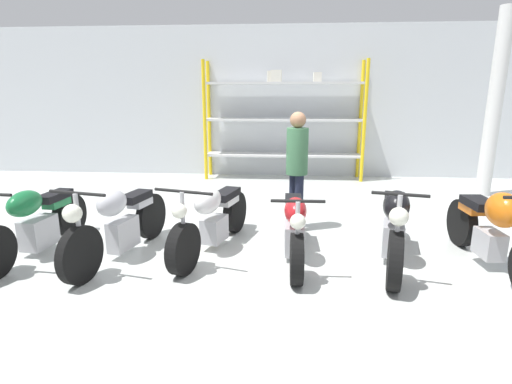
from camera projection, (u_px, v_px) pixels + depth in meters
ground_plane at (254, 250)px, 5.28m from camera, size 30.00×30.00×0.00m
back_wall at (271, 103)px, 9.76m from camera, size 30.00×0.08×3.60m
shelving_rack at (284, 116)px, 9.45m from camera, size 3.77×0.63×2.77m
support_pillar at (495, 105)px, 7.75m from camera, size 0.28×0.28×3.60m
motorcycle_green at (34, 223)px, 5.06m from camera, size 0.63×2.05×0.98m
motorcycle_silver at (119, 222)px, 4.95m from camera, size 0.75×2.09×1.02m
motorcycle_white at (212, 218)px, 5.21m from camera, size 0.88×2.11×0.98m
motorcycle_red at (295, 228)px, 4.95m from camera, size 0.58×1.93×0.94m
motorcycle_black at (394, 226)px, 4.83m from camera, size 0.75×2.13×1.04m
motorcycle_orange at (495, 229)px, 4.62m from camera, size 0.74×2.15×1.07m
person_browsing at (297, 161)px, 5.88m from camera, size 0.43×0.43×1.77m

